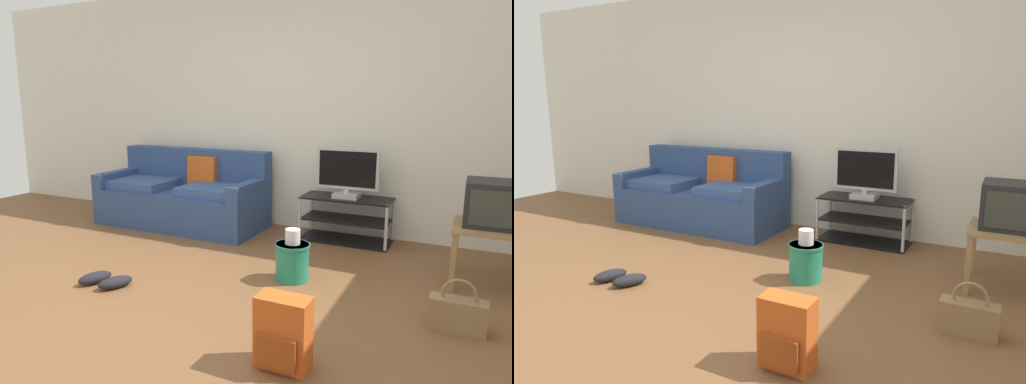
% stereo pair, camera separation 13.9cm
% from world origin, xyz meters
% --- Properties ---
extents(ground_plane, '(9.00, 9.80, 0.02)m').
position_xyz_m(ground_plane, '(0.00, 0.00, -0.01)').
color(ground_plane, brown).
extents(wall_back, '(9.00, 0.10, 2.70)m').
position_xyz_m(wall_back, '(0.00, 2.45, 1.35)').
color(wall_back, silver).
rests_on(wall_back, ground_plane).
extents(couch, '(1.92, 0.83, 0.86)m').
position_xyz_m(couch, '(-1.22, 1.95, 0.32)').
color(couch, navy).
rests_on(couch, ground_plane).
extents(tv_stand, '(0.90, 0.41, 0.46)m').
position_xyz_m(tv_stand, '(0.65, 2.13, 0.23)').
color(tv_stand, black).
rests_on(tv_stand, ground_plane).
extents(flat_tv, '(0.63, 0.22, 0.50)m').
position_xyz_m(flat_tv, '(0.65, 2.11, 0.71)').
color(flat_tv, '#B2B2B7').
rests_on(flat_tv, tv_stand).
extents(side_table, '(0.54, 0.54, 0.48)m').
position_xyz_m(side_table, '(1.94, 1.49, 0.41)').
color(side_table, '#9E7A4C').
rests_on(side_table, ground_plane).
extents(crt_tv, '(0.41, 0.41, 0.35)m').
position_xyz_m(crt_tv, '(1.94, 1.51, 0.65)').
color(crt_tv, '#232326').
rests_on(crt_tv, side_table).
extents(backpack, '(0.29, 0.23, 0.40)m').
position_xyz_m(backpack, '(0.94, -0.23, 0.20)').
color(backpack, '#CC561E').
rests_on(backpack, ground_plane).
extents(handbag, '(0.34, 0.13, 0.34)m').
position_xyz_m(handbag, '(1.77, 0.62, 0.11)').
color(handbag, olive).
rests_on(handbag, ground_plane).
extents(cleaning_bucket, '(0.28, 0.28, 0.42)m').
position_xyz_m(cleaning_bucket, '(0.53, 0.93, 0.18)').
color(cleaning_bucket, '#238466').
rests_on(cleaning_bucket, ground_plane).
extents(sneakers_pair, '(0.43, 0.29, 0.09)m').
position_xyz_m(sneakers_pair, '(-0.73, 0.17, 0.05)').
color(sneakers_pair, black).
rests_on(sneakers_pair, ground_plane).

